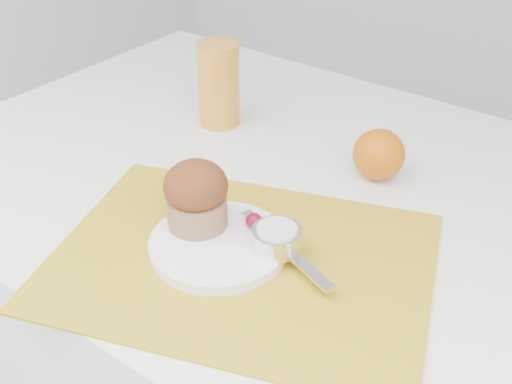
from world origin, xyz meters
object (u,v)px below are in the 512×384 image
Objects in this scene: muffin at (196,195)px; plate at (219,245)px; juice_glass at (219,84)px; table at (289,356)px; orange at (379,155)px.

plate is at bearing -14.51° from muffin.
table is at bearing -21.43° from juice_glass.
orange is at bearing 45.04° from table.
juice_glass is 1.56× the size of muffin.
orange is (0.09, 0.09, 0.41)m from table.
orange is 0.31m from juice_glass.
orange is at bearing 75.01° from plate.
juice_glass is at bearing 129.31° from plate.
plate is 0.30m from orange.
table is at bearing 93.58° from plate.
orange reaches higher than table.
juice_glass is (-0.22, 0.09, 0.45)m from table.
plate is 0.07m from muffin.
muffin is (-0.04, 0.01, 0.05)m from plate.
muffin is at bearing -113.87° from orange.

